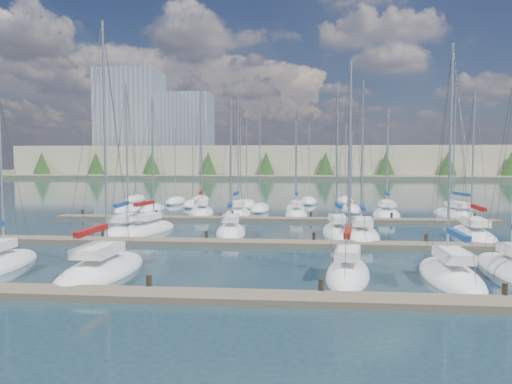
# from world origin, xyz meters

# --- Properties ---
(ground) EXTENTS (400.00, 400.00, 0.00)m
(ground) POSITION_xyz_m (0.00, 60.00, 0.00)
(ground) COLOR #213943
(ground) RESTS_ON ground
(dock_near) EXTENTS (44.00, 1.93, 1.10)m
(dock_near) POSITION_xyz_m (0.00, 2.01, 0.15)
(dock_near) COLOR #6B5E4C
(dock_near) RESTS_ON ground
(dock_mid) EXTENTS (44.00, 1.93, 1.10)m
(dock_mid) POSITION_xyz_m (0.00, 16.01, 0.15)
(dock_mid) COLOR #6B5E4C
(dock_mid) RESTS_ON ground
(dock_far) EXTENTS (44.00, 1.93, 1.10)m
(dock_far) POSITION_xyz_m (0.00, 30.01, 0.15)
(dock_far) COLOR #6B5E4C
(dock_far) RESTS_ON ground
(sailboat_q) EXTENTS (3.70, 8.40, 11.87)m
(sailboat_q) POSITION_xyz_m (12.23, 35.33, 0.17)
(sailboat_q) COLOR white
(sailboat_q) RESTS_ON ground
(sailboat_c) EXTENTS (3.64, 8.93, 14.52)m
(sailboat_c) POSITION_xyz_m (-7.81, 6.55, 0.18)
(sailboat_c) COLOR white
(sailboat_c) RESTS_ON ground
(sailboat_i) EXTENTS (3.67, 7.75, 12.44)m
(sailboat_i) POSITION_xyz_m (-9.74, 21.56, 0.20)
(sailboat_i) COLOR white
(sailboat_i) RESTS_ON ground
(sailboat_j) EXTENTS (3.11, 7.14, 11.93)m
(sailboat_j) POSITION_xyz_m (-2.78, 21.15, 0.18)
(sailboat_j) COLOR white
(sailboat_j) RESTS_ON ground
(sailboat_k) EXTENTS (2.56, 8.52, 12.92)m
(sailboat_k) POSITION_xyz_m (5.99, 21.60, 0.19)
(sailboat_k) COLOR white
(sailboat_k) RESTS_ON ground
(sailboat_l) EXTENTS (3.46, 8.87, 13.11)m
(sailboat_l) POSITION_xyz_m (7.80, 20.11, 0.18)
(sailboat_l) COLOR white
(sailboat_l) RESTS_ON ground
(sailboat_p) EXTENTS (2.63, 7.25, 12.39)m
(sailboat_p) POSITION_xyz_m (2.48, 34.58, 0.19)
(sailboat_p) COLOR white
(sailboat_p) RESTS_ON ground
(sailboat_h) EXTENTS (3.22, 7.93, 13.22)m
(sailboat_h) POSITION_xyz_m (-11.53, 20.52, 0.18)
(sailboat_h) COLOR white
(sailboat_h) RESTS_ON ground
(sailboat_m) EXTENTS (3.46, 9.28, 12.62)m
(sailboat_m) POSITION_xyz_m (16.53, 20.74, 0.17)
(sailboat_m) COLOR white
(sailboat_m) RESTS_ON ground
(sailboat_e) EXTENTS (2.68, 8.16, 13.00)m
(sailboat_e) POSITION_xyz_m (10.84, 6.89, 0.18)
(sailboat_e) COLOR white
(sailboat_e) RESTS_ON ground
(sailboat_n) EXTENTS (3.89, 8.89, 15.36)m
(sailboat_n) POSITION_xyz_m (-8.14, 35.38, 0.20)
(sailboat_n) COLOR white
(sailboat_n) RESTS_ON ground
(sailboat_r) EXTENTS (4.24, 9.58, 14.97)m
(sailboat_r) POSITION_xyz_m (19.48, 35.18, 0.19)
(sailboat_r) COLOR white
(sailboat_r) RESTS_ON ground
(sailboat_d) EXTENTS (3.20, 7.53, 12.17)m
(sailboat_d) POSITION_xyz_m (5.57, 6.96, 0.19)
(sailboat_d) COLOR white
(sailboat_d) RESTS_ON ground
(sailboat_o) EXTENTS (2.73, 7.31, 13.75)m
(sailboat_o) POSITION_xyz_m (-3.89, 33.99, 0.19)
(sailboat_o) COLOR white
(sailboat_o) RESTS_ON ground
(distant_boats) EXTENTS (36.93, 20.75, 13.30)m
(distant_boats) POSITION_xyz_m (-4.34, 43.76, 0.29)
(distant_boats) COLOR #9EA0A5
(distant_boats) RESTS_ON ground
(shoreline) EXTENTS (400.00, 60.00, 38.00)m
(shoreline) POSITION_xyz_m (-13.29, 149.77, 7.44)
(shoreline) COLOR #666B51
(shoreline) RESTS_ON ground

